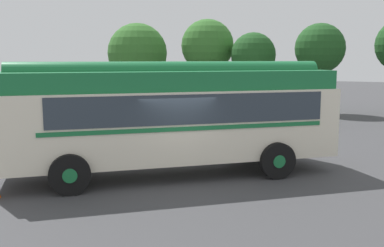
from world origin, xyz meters
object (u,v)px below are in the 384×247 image
(car_mid_left, at_px, (242,106))
(car_mid_right, at_px, (293,108))
(car_near_left, at_px, (198,104))
(vintage_bus, at_px, (172,114))

(car_mid_left, relative_size, car_mid_right, 1.01)
(car_near_left, bearing_deg, vintage_bus, -70.93)
(vintage_bus, relative_size, car_mid_left, 2.14)
(car_mid_left, distance_m, car_mid_right, 2.95)
(vintage_bus, height_order, car_mid_right, vintage_bus)
(car_mid_left, xyz_separation_m, car_mid_right, (2.95, -0.17, 0.00))
(car_mid_left, bearing_deg, vintage_bus, -82.74)
(car_near_left, relative_size, car_mid_left, 0.97)
(car_mid_left, bearing_deg, car_mid_right, -3.24)
(vintage_bus, relative_size, car_mid_right, 2.17)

